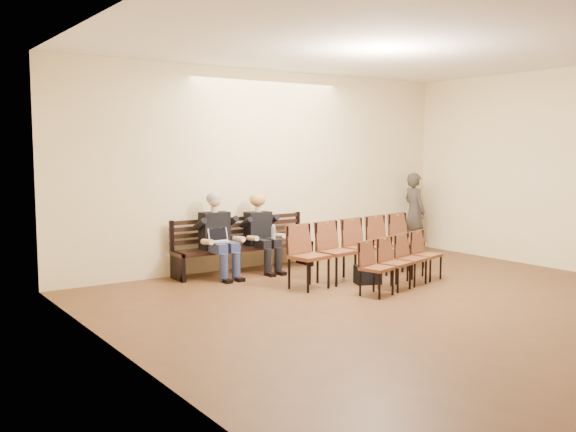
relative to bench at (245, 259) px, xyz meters
name	(u,v)px	position (x,y,z in m)	size (l,w,h in m)	color
ground	(495,327)	(0.68, -4.65, -0.23)	(10.00, 10.00, 0.00)	brown
room_walls	(449,114)	(0.68, -3.86, 2.31)	(8.02, 10.01, 3.51)	#FDEDB5
bench	(245,259)	(0.00, 0.00, 0.00)	(2.60, 0.90, 0.45)	black
seated_man	(218,235)	(-0.59, -0.12, 0.48)	(0.58, 0.81, 1.41)	black
seated_woman	(261,235)	(0.25, -0.12, 0.41)	(0.55, 0.75, 1.27)	black
laptop	(222,244)	(-0.62, -0.32, 0.35)	(0.34, 0.27, 0.25)	#BCBCC0
water_bottle	(274,240)	(0.33, -0.39, 0.35)	(0.08, 0.08, 0.25)	silver
bag	(368,275)	(1.08, -1.93, -0.08)	(0.39, 0.27, 0.29)	black
passerby	(414,206)	(4.18, 0.10, 0.70)	(0.68, 0.44, 1.85)	#3A362F
chair_row_front	(362,248)	(1.33, -1.51, 0.26)	(2.99, 0.53, 0.98)	brown
chair_row_back	(403,261)	(1.37, -2.42, 0.17)	(1.92, 0.43, 0.79)	brown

